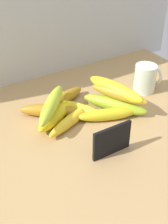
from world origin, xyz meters
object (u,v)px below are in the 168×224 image
object	(u,v)px
banana_3	(83,109)
banana_4	(49,111)
banana_2	(71,120)
banana_6	(63,99)
coffee_mug	(146,78)
banana_5	(107,115)
banana_9	(115,89)
banana_1	(55,116)
banana_0	(115,104)
chalkboard_sign	(112,141)
banana_8	(119,94)
banana_7	(52,104)

from	to	relation	value
banana_3	banana_4	xyz separation A→B (cm)	(-9.16, 4.22, 0.37)
banana_2	banana_4	xyz separation A→B (cm)	(-3.43, 7.14, 0.34)
banana_3	banana_6	bearing A→B (deg)	107.07
coffee_mug	banana_5	world-z (taller)	coffee_mug
banana_4	banana_9	bearing A→B (deg)	-17.51
banana_1	banana_4	bearing A→B (deg)	89.36
banana_0	banana_1	xyz separation A→B (cm)	(-18.59, 3.84, 0.02)
chalkboard_sign	banana_8	bearing A→B (deg)	47.90
banana_1	banana_4	world-z (taller)	banana_1
banana_7	banana_6	bearing A→B (deg)	44.44
banana_5	banana_6	xyz separation A→B (cm)	(-7.02, 14.32, 0.09)
chalkboard_sign	coffee_mug	size ratio (longest dim) A/B	1.17
banana_7	banana_2	bearing A→B (deg)	-42.34
banana_6	banana_7	size ratio (longest dim) A/B	0.86
banana_5	banana_8	xyz separation A→B (cm)	(5.52, 1.91, 4.23)
banana_4	banana_6	xyz separation A→B (cm)	(6.70, 3.78, -0.07)
banana_0	banana_5	world-z (taller)	banana_0
banana_2	banana_6	xyz separation A→B (cm)	(3.26, 10.92, 0.27)
coffee_mug	banana_4	xyz separation A→B (cm)	(-34.68, 3.14, -2.73)
banana_7	banana_1	bearing A→B (deg)	-33.70
banana_5	banana_9	bearing A→B (deg)	36.61
banana_7	coffee_mug	bearing A→B (deg)	0.47
banana_0	banana_8	xyz separation A→B (cm)	(0.68, -0.97, 3.87)
banana_2	banana_4	bearing A→B (deg)	115.67
banana_7	banana_9	xyz separation A→B (cm)	(20.24, -2.76, 0.23)
chalkboard_sign	banana_2	size ratio (longest dim) A/B	0.58
banana_6	banana_7	distance (cm)	11.20
chalkboard_sign	banana_1	bearing A→B (deg)	107.77
banana_8	banana_9	world-z (taller)	banana_9
banana_1	banana_8	xyz separation A→B (cm)	(19.27, -4.81, 3.85)
banana_2	banana_5	bearing A→B (deg)	-18.30
coffee_mug	banana_0	xyz separation A→B (cm)	(-16.14, -4.53, -2.53)
coffee_mug	banana_7	distance (cm)	35.37
coffee_mug	banana_8	world-z (taller)	coffee_mug
banana_1	banana_2	size ratio (longest dim) A/B	0.83
banana_9	banana_6	bearing A→B (deg)	142.30
coffee_mug	banana_2	xyz separation A→B (cm)	(-31.25, -4.01, -3.07)
chalkboard_sign	banana_4	world-z (taller)	chalkboard_sign
banana_3	banana_1	bearing A→B (deg)	177.54
banana_7	banana_8	bearing A→B (deg)	-14.69
banana_2	banana_8	distance (cm)	16.47
coffee_mug	banana_9	xyz separation A→B (cm)	(-15.10, -3.04, 1.84)
banana_1	banana_5	distance (cm)	15.31
banana_3	banana_6	xyz separation A→B (cm)	(-2.46, 8.00, 0.30)
banana_0	banana_6	bearing A→B (deg)	135.98
banana_2	banana_9	bearing A→B (deg)	3.41
banana_6	banana_8	bearing A→B (deg)	-44.73
banana_4	banana_9	distance (cm)	21.04
coffee_mug	banana_7	size ratio (longest dim) A/B	0.45
banana_3	banana_9	xyz separation A→B (cm)	(10.43, -1.96, 4.94)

